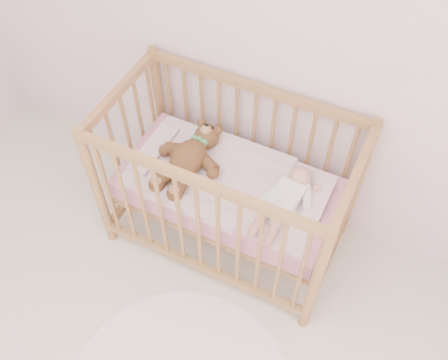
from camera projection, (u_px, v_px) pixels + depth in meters
The scene contains 6 objects.
wall_back at pixel (271, 21), 2.37m from camera, with size 4.00×0.02×2.70m, color white.
crib at pixel (228, 187), 2.83m from camera, with size 1.36×0.76×1.00m, color #AA7148, non-canonical shape.
mattress at pixel (228, 188), 2.84m from camera, with size 1.22×0.62×0.13m, color pink.
blanket at pixel (228, 180), 2.78m from camera, with size 1.10×0.58×0.06m, color pink, non-canonical shape.
baby at pixel (286, 197), 2.62m from camera, with size 0.26×0.55×0.13m, color white, non-canonical shape.
teddy_bear at pixel (188, 159), 2.77m from camera, with size 0.41×0.58×0.16m, color brown, non-canonical shape.
Camera 1 is at (0.71, 0.06, 2.76)m, focal length 40.00 mm.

